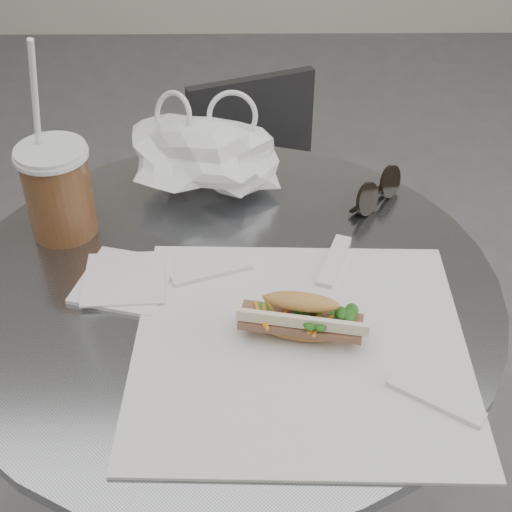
{
  "coord_description": "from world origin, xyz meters",
  "views": [
    {
      "loc": [
        0.03,
        -0.55,
        1.38
      ],
      "look_at": [
        0.04,
        0.19,
        0.79
      ],
      "focal_mm": 50.0,
      "sensor_mm": 36.0,
      "label": 1
    }
  ],
  "objects_px": {
    "sunglasses": "(377,192)",
    "drink_can": "(43,179)",
    "banh_mi": "(301,318)",
    "iced_coffee": "(58,189)",
    "chair_far": "(273,255)",
    "cafe_table": "(230,409)"
  },
  "relations": [
    {
      "from": "sunglasses",
      "to": "drink_can",
      "type": "xyz_separation_m",
      "value": [
        -0.52,
        -0.01,
        0.03
      ]
    },
    {
      "from": "banh_mi",
      "to": "iced_coffee",
      "type": "height_order",
      "value": "iced_coffee"
    },
    {
      "from": "chair_far",
      "to": "drink_can",
      "type": "distance_m",
      "value": 0.72
    },
    {
      "from": "cafe_table",
      "to": "drink_can",
      "type": "xyz_separation_m",
      "value": [
        -0.28,
        0.18,
        0.33
      ]
    },
    {
      "from": "banh_mi",
      "to": "iced_coffee",
      "type": "distance_m",
      "value": 0.41
    },
    {
      "from": "iced_coffee",
      "to": "drink_can",
      "type": "bearing_deg",
      "value": 123.34
    },
    {
      "from": "chair_far",
      "to": "banh_mi",
      "type": "xyz_separation_m",
      "value": [
        0.01,
        -0.69,
        0.45
      ]
    },
    {
      "from": "cafe_table",
      "to": "banh_mi",
      "type": "relative_size",
      "value": 3.84
    },
    {
      "from": "cafe_table",
      "to": "iced_coffee",
      "type": "relative_size",
      "value": 2.49
    },
    {
      "from": "chair_far",
      "to": "sunglasses",
      "type": "height_order",
      "value": "sunglasses"
    },
    {
      "from": "chair_far",
      "to": "drink_can",
      "type": "relative_size",
      "value": 6.58
    },
    {
      "from": "iced_coffee",
      "to": "drink_can",
      "type": "height_order",
      "value": "iced_coffee"
    },
    {
      "from": "banh_mi",
      "to": "iced_coffee",
      "type": "relative_size",
      "value": 0.65
    },
    {
      "from": "iced_coffee",
      "to": "drink_can",
      "type": "relative_size",
      "value": 2.82
    },
    {
      "from": "chair_far",
      "to": "sunglasses",
      "type": "distance_m",
      "value": 0.61
    },
    {
      "from": "cafe_table",
      "to": "chair_far",
      "type": "distance_m",
      "value": 0.61
    },
    {
      "from": "banh_mi",
      "to": "drink_can",
      "type": "height_order",
      "value": "drink_can"
    },
    {
      "from": "banh_mi",
      "to": "iced_coffee",
      "type": "bearing_deg",
      "value": 156.62
    },
    {
      "from": "cafe_table",
      "to": "iced_coffee",
      "type": "height_order",
      "value": "iced_coffee"
    },
    {
      "from": "cafe_table",
      "to": "sunglasses",
      "type": "distance_m",
      "value": 0.42
    },
    {
      "from": "sunglasses",
      "to": "chair_far",
      "type": "bearing_deg",
      "value": 61.58
    },
    {
      "from": "chair_far",
      "to": "iced_coffee",
      "type": "height_order",
      "value": "iced_coffee"
    }
  ]
}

